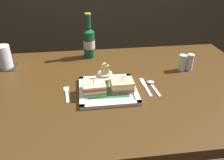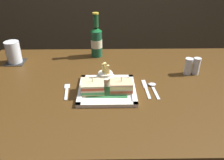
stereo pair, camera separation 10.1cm
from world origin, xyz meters
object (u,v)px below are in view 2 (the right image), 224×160
object	(u,v)px
sandwich_half_left	(93,86)
pepper_shaker	(196,67)
water_glass	(14,53)
fork	(67,91)
fries_cup	(105,76)
square_plate	(107,90)
sandwich_half_right	(121,86)
beer_bottle	(96,41)
spoon	(153,87)
dining_table	(117,103)
salt_shaker	(188,67)
knife	(146,88)

from	to	relation	value
sandwich_half_left	pepper_shaker	bearing A→B (deg)	18.97
water_glass	fork	bearing A→B (deg)	-42.58
fries_cup	fork	bearing A→B (deg)	-166.59
square_plate	sandwich_half_right	size ratio (longest dim) A/B	2.57
sandwich_half_left	pepper_shaker	world-z (taller)	pepper_shaker
sandwich_half_right	beer_bottle	distance (m)	0.43
fork	spoon	bearing A→B (deg)	3.29
dining_table	salt_shaker	size ratio (longest dim) A/B	16.80
salt_shaker	fork	bearing A→B (deg)	-165.36
fries_cup	knife	distance (m)	0.19
pepper_shaker	sandwich_half_left	bearing A→B (deg)	-161.03
water_glass	beer_bottle	bearing A→B (deg)	10.86
dining_table	knife	bearing A→B (deg)	-15.47
fries_cup	pepper_shaker	xyz separation A→B (m)	(0.44, 0.11, -0.01)
square_plate	salt_shaker	size ratio (longest dim) A/B	2.96
fork	pepper_shaker	world-z (taller)	pepper_shaker
sandwich_half_left	dining_table	bearing A→B (deg)	34.73
fork	fries_cup	bearing A→B (deg)	13.41
spoon	dining_table	bearing A→B (deg)	169.65
dining_table	square_plate	distance (m)	0.13
fork	spoon	size ratio (longest dim) A/B	0.98
sandwich_half_left	knife	bearing A→B (deg)	8.98
beer_bottle	pepper_shaker	world-z (taller)	beer_bottle
fries_cup	spoon	xyz separation A→B (m)	(0.21, -0.02, -0.05)
pepper_shaker	sandwich_half_right	bearing A→B (deg)	-155.58
salt_shaker	knife	bearing A→B (deg)	-149.12
sandwich_half_right	salt_shaker	distance (m)	0.38
fork	knife	xyz separation A→B (m)	(0.35, 0.02, -0.00)
salt_shaker	sandwich_half_left	bearing A→B (deg)	-159.51
dining_table	water_glass	bearing A→B (deg)	155.61
fries_cup	spoon	world-z (taller)	fries_cup
sandwich_half_right	fries_cup	bearing A→B (deg)	137.56
spoon	pepper_shaker	bearing A→B (deg)	28.88
knife	beer_bottle	bearing A→B (deg)	122.27
spoon	salt_shaker	distance (m)	0.23
beer_bottle	knife	size ratio (longest dim) A/B	1.54
water_glass	fork	xyz separation A→B (m)	(0.32, -0.30, -0.05)
knife	salt_shaker	world-z (taller)	salt_shaker
knife	sandwich_half_left	bearing A→B (deg)	-171.02
sandwich_half_right	water_glass	bearing A→B (deg)	150.35
sandwich_half_right	knife	size ratio (longest dim) A/B	0.59
square_plate	dining_table	bearing A→B (deg)	53.08
square_plate	sandwich_half_right	world-z (taller)	sandwich_half_right
spoon	water_glass	bearing A→B (deg)	158.61
knife	dining_table	bearing A→B (deg)	164.53
knife	fork	bearing A→B (deg)	-177.43
beer_bottle	pepper_shaker	bearing A→B (deg)	-25.22
fork	sandwich_half_left	bearing A→B (deg)	-10.34
sandwich_half_right	fries_cup	xyz separation A→B (m)	(-0.07, 0.06, 0.02)
sandwich_half_left	pepper_shaker	size ratio (longest dim) A/B	1.18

